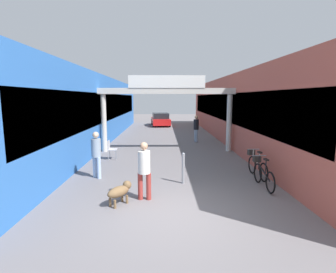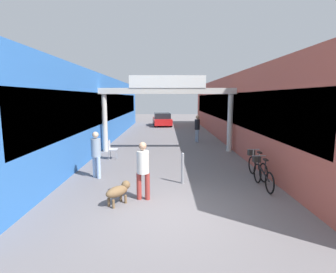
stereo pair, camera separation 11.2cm
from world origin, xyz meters
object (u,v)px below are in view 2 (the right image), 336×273
bicycle_silver_second (256,165)px  bicycle_black_nearest (262,174)px  pedestrian_with_dog (143,167)px  pedestrian_companion (96,152)px  pedestrian_carrying_crate (197,127)px  bollard_post_metal (183,168)px  dog_on_leash (119,191)px  cafe_chair_aluminium_nearer (111,148)px  parked_car_red (162,119)px

bicycle_silver_second → bicycle_black_nearest: bearing=-100.0°
pedestrian_with_dog → pedestrian_companion: size_ratio=0.98×
pedestrian_companion → pedestrian_carrying_crate: 9.00m
pedestrian_companion → bicycle_silver_second: (5.82, 0.05, -0.53)m
pedestrian_carrying_crate → bollard_post_metal: pedestrian_carrying_crate is taller
pedestrian_companion → bicycle_black_nearest: 5.74m
pedestrian_companion → bollard_post_metal: (3.07, -0.68, -0.42)m
bollard_post_metal → dog_on_leash: bearing=-136.9°
cafe_chair_aluminium_nearer → parked_car_red: (2.19, 14.95, 0.10)m
pedestrian_with_dog → pedestrian_carrying_crate: bearing=74.6°
pedestrian_with_dog → bollard_post_metal: (1.21, 1.40, -0.41)m
pedestrian_carrying_crate → bicycle_black_nearest: 8.88m
parked_car_red → pedestrian_with_dog: bearing=-90.8°
pedestrian_carrying_crate → bollard_post_metal: 8.58m
pedestrian_with_dog → cafe_chair_aluminium_nearer: (-1.92, 4.97, -0.41)m
bollard_post_metal → parked_car_red: bearing=92.9°
bicycle_silver_second → bollard_post_metal: bollard_post_metal is taller
pedestrian_companion → cafe_chair_aluminium_nearer: pedestrian_companion is taller
parked_car_red → bollard_post_metal: bearing=-87.1°
bollard_post_metal → parked_car_red: (-0.94, 18.52, 0.10)m
bicycle_silver_second → bollard_post_metal: 2.84m
pedestrian_with_dog → cafe_chair_aluminium_nearer: pedestrian_with_dog is taller
dog_on_leash → parked_car_red: parked_car_red is taller
pedestrian_companion → dog_on_leash: bearing=-63.0°
dog_on_leash → cafe_chair_aluminium_nearer: size_ratio=0.91×
pedestrian_companion → bollard_post_metal: pedestrian_companion is taller
pedestrian_with_dog → bicycle_black_nearest: pedestrian_with_dog is taller
pedestrian_companion → bollard_post_metal: size_ratio=1.58×
pedestrian_with_dog → dog_on_leash: 0.91m
pedestrian_with_dog → pedestrian_carrying_crate: 10.19m
pedestrian_with_dog → bicycle_black_nearest: bearing=15.4°
bicycle_black_nearest → bicycle_silver_second: bearing=80.0°
pedestrian_companion → pedestrian_carrying_crate: bearing=59.5°
bicycle_silver_second → parked_car_red: parked_car_red is taller
pedestrian_with_dog → bicycle_black_nearest: (3.76, 1.03, -0.51)m
pedestrian_with_dog → bicycle_silver_second: (3.96, 2.13, -0.51)m
bicycle_black_nearest → cafe_chair_aluminium_nearer: bicycle_black_nearest is taller
pedestrian_carrying_crate → bollard_post_metal: size_ratio=1.64×
bicycle_silver_second → cafe_chair_aluminium_nearer: size_ratio=1.90×
bicycle_black_nearest → bollard_post_metal: bearing=171.9°
cafe_chair_aluminium_nearer → bicycle_silver_second: bearing=-25.8°
pedestrian_carrying_crate → cafe_chair_aluminium_nearer: size_ratio=1.95×
pedestrian_with_dog → bicycle_silver_second: bearing=28.3°
parked_car_red → cafe_chair_aluminium_nearer: bearing=-98.3°
pedestrian_companion → bollard_post_metal: 3.17m
pedestrian_companion → bicycle_black_nearest: bearing=-10.5°
pedestrian_companion → dog_on_leash: (1.22, -2.40, -0.59)m
pedestrian_carrying_crate → dog_on_leash: bearing=-108.2°
bicycle_silver_second → pedestrian_with_dog: bearing=-151.7°
cafe_chair_aluminium_nearer → pedestrian_companion: bearing=-88.8°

